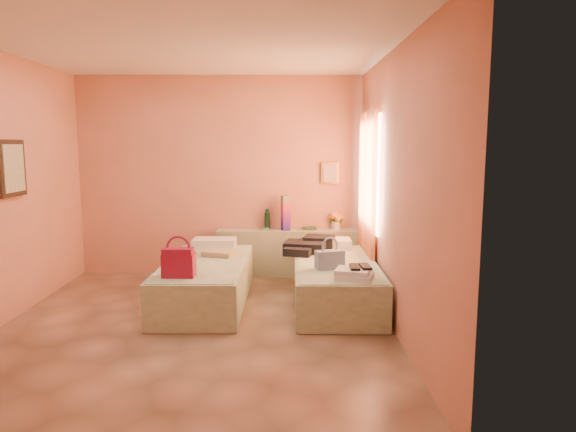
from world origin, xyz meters
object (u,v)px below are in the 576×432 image
(headboard_ledge, at_px, (289,253))
(towel_stack, at_px, (355,274))
(green_book, at_px, (309,228))
(water_bottle, at_px, (267,220))
(flower_vase, at_px, (336,219))
(blue_handbag, at_px, (330,260))
(bed_left, at_px, (206,282))
(magenta_handbag, at_px, (179,262))
(bed_right, at_px, (335,283))

(headboard_ledge, relative_size, towel_stack, 5.86)
(headboard_ledge, relative_size, green_book, 10.56)
(water_bottle, distance_m, green_book, 0.61)
(headboard_ledge, xyz_separation_m, water_bottle, (-0.31, 0.07, 0.46))
(flower_vase, xyz_separation_m, towel_stack, (-0.02, -2.17, -0.24))
(flower_vase, xyz_separation_m, blue_handbag, (-0.24, -1.73, -0.19))
(headboard_ledge, height_order, bed_left, headboard_ledge)
(headboard_ledge, bearing_deg, water_bottle, 167.69)
(magenta_handbag, distance_m, towel_stack, 1.80)
(headboard_ledge, xyz_separation_m, bed_right, (0.52, -1.33, -0.08))
(flower_vase, height_order, magenta_handbag, flower_vase)
(bed_left, distance_m, bed_right, 1.52)
(water_bottle, xyz_separation_m, green_book, (0.60, -0.02, -0.12))
(water_bottle, relative_size, flower_vase, 0.99)
(headboard_ledge, xyz_separation_m, green_book, (0.29, 0.05, 0.34))
(green_book, xyz_separation_m, magenta_handbag, (-1.44, -2.04, -0.01))
(bed_left, bearing_deg, towel_stack, -25.37)
(flower_vase, distance_m, magenta_handbag, 2.76)
(flower_vase, height_order, blue_handbag, flower_vase)
(water_bottle, bearing_deg, blue_handbag, -66.75)
(magenta_handbag, bearing_deg, towel_stack, -0.99)
(bed_right, distance_m, magenta_handbag, 1.85)
(green_book, distance_m, magenta_handbag, 2.50)
(blue_handbag, bearing_deg, water_bottle, 95.05)
(headboard_ledge, bearing_deg, green_book, 9.08)
(bed_left, xyz_separation_m, towel_stack, (1.64, -0.80, 0.30))
(magenta_handbag, bearing_deg, flower_vase, 51.06)
(bed_left, bearing_deg, water_bottle, 64.28)
(green_book, xyz_separation_m, blue_handbag, (0.14, -1.70, -0.07))
(green_book, relative_size, magenta_handbag, 0.60)
(headboard_ledge, height_order, green_book, green_book)
(headboard_ledge, bearing_deg, bed_right, -68.42)
(towel_stack, bearing_deg, green_book, 99.45)
(water_bottle, relative_size, blue_handbag, 0.90)
(headboard_ledge, height_order, bed_right, headboard_ledge)
(towel_stack, bearing_deg, bed_left, 153.83)
(magenta_handbag, bearing_deg, headboard_ledge, 62.29)
(bed_right, relative_size, green_book, 10.30)
(headboard_ledge, height_order, towel_stack, headboard_ledge)
(headboard_ledge, xyz_separation_m, blue_handbag, (0.43, -1.65, 0.27))
(bed_left, distance_m, water_bottle, 1.62)
(headboard_ledge, distance_m, flower_vase, 0.81)
(green_book, height_order, magenta_handbag, magenta_handbag)
(green_book, bearing_deg, bed_right, -84.36)
(green_book, bearing_deg, blue_handbag, -89.48)
(bed_left, bearing_deg, bed_right, -0.44)
(blue_handbag, bearing_deg, towel_stack, -82.33)
(bed_right, bearing_deg, magenta_handbag, -157.54)
(green_book, bearing_deg, towel_stack, -84.77)
(water_bottle, distance_m, magenta_handbag, 2.23)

